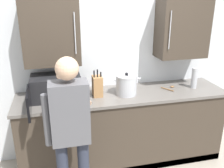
{
  "coord_description": "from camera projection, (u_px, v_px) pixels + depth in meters",
  "views": [
    {
      "loc": [
        -0.76,
        -1.75,
        2.07
      ],
      "look_at": [
        -0.15,
        0.87,
        1.1
      ],
      "focal_mm": 39.42,
      "sensor_mm": 36.0,
      "label": 1
    }
  ],
  "objects": [
    {
      "name": "wooden_spoon",
      "position": [
        170.0,
        88.0,
        3.14
      ],
      "size": [
        0.2,
        0.18,
        0.02
      ],
      "color": "brown",
      "rests_on": "counter_unit"
    },
    {
      "name": "knife_block",
      "position": [
        97.0,
        86.0,
        2.88
      ],
      "size": [
        0.11,
        0.15,
        0.33
      ],
      "color": "#A37547",
      "rests_on": "counter_unit"
    },
    {
      "name": "thermos_flask",
      "position": [
        194.0,
        78.0,
        3.12
      ],
      "size": [
        0.08,
        0.08,
        0.26
      ],
      "color": "#B7BABF",
      "rests_on": "counter_unit"
    },
    {
      "name": "counter_unit",
      "position": [
        123.0,
        128.0,
        3.15
      ],
      "size": [
        2.56,
        0.65,
        0.95
      ],
      "color": "#3D3328",
      "rests_on": "ground_plane"
    },
    {
      "name": "microwave_oven",
      "position": [
        53.0,
        88.0,
        2.79
      ],
      "size": [
        0.57,
        0.77,
        0.27
      ],
      "color": "black",
      "rests_on": "counter_unit"
    },
    {
      "name": "person_figure",
      "position": [
        70.0,
        126.0,
        2.22
      ],
      "size": [
        0.44,
        0.53,
        1.6
      ],
      "color": "#282D3D",
      "rests_on": "ground_plane"
    },
    {
      "name": "stock_pot",
      "position": [
        126.0,
        85.0,
        2.92
      ],
      "size": [
        0.35,
        0.25,
        0.27
      ],
      "color": "#B7BABF",
      "rests_on": "counter_unit"
    },
    {
      "name": "back_wall_tiled",
      "position": [
        117.0,
        45.0,
        3.1
      ],
      "size": [
        4.05,
        0.44,
        2.84
      ],
      "color": "silver",
      "rests_on": "ground_plane"
    }
  ]
}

